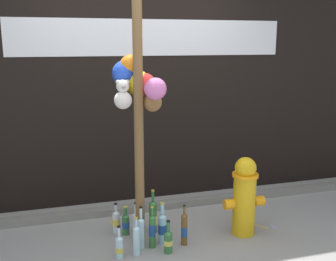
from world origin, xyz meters
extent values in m
plane|color=gray|center=(0.00, 0.00, 0.00)|extent=(14.00, 14.00, 0.00)
cube|color=black|center=(0.00, 1.51, 1.59)|extent=(10.00, 0.20, 3.19)
cube|color=silver|center=(0.17, 1.40, 1.89)|extent=(3.12, 0.01, 0.40)
cube|color=slate|center=(0.00, 1.04, 0.04)|extent=(8.00, 0.12, 0.08)
cylinder|color=brown|center=(-0.22, 0.33, 1.38)|extent=(0.08, 0.08, 2.75)
sphere|color=red|center=(-0.14, 0.41, 1.48)|extent=(0.20, 0.20, 0.20)
sphere|color=blue|center=(-0.30, 0.48, 1.57)|extent=(0.24, 0.24, 0.24)
sphere|color=#D66BB2|center=(-0.11, 0.16, 1.47)|extent=(0.19, 0.19, 0.19)
sphere|color=yellow|center=(-0.19, 0.44, 1.49)|extent=(0.23, 0.23, 0.23)
sphere|color=orange|center=(-0.26, 0.46, 1.65)|extent=(0.19, 0.19, 0.19)
sphere|color=brown|center=(-0.09, 0.35, 1.33)|extent=(0.17, 0.17, 0.17)
sphere|color=brown|center=(-0.09, 0.35, 1.46)|extent=(0.12, 0.12, 0.12)
sphere|color=brown|center=(-0.13, 0.35, 1.49)|extent=(0.05, 0.05, 0.05)
sphere|color=brown|center=(-0.05, 0.35, 1.49)|extent=(0.05, 0.05, 0.05)
sphere|color=brown|center=(-0.09, 0.30, 1.46)|extent=(0.04, 0.04, 0.04)
sphere|color=silver|center=(-0.35, 0.34, 1.36)|extent=(0.16, 0.16, 0.16)
sphere|color=silver|center=(-0.35, 0.34, 1.48)|extent=(0.11, 0.11, 0.11)
sphere|color=silver|center=(-0.39, 0.34, 1.51)|extent=(0.04, 0.04, 0.04)
sphere|color=silver|center=(-0.31, 0.34, 1.51)|extent=(0.04, 0.04, 0.04)
sphere|color=#9D9992|center=(-0.35, 0.29, 1.48)|extent=(0.04, 0.04, 0.04)
cylinder|color=gold|center=(0.79, 0.24, 0.29)|extent=(0.22, 0.22, 0.59)
cylinder|color=orange|center=(0.79, 0.24, 0.60)|extent=(0.25, 0.25, 0.03)
sphere|color=gold|center=(0.79, 0.24, 0.68)|extent=(0.21, 0.21, 0.21)
cylinder|color=orange|center=(0.64, 0.24, 0.32)|extent=(0.10, 0.10, 0.10)
cylinder|color=orange|center=(0.95, 0.24, 0.32)|extent=(0.10, 0.10, 0.10)
cylinder|color=#337038|center=(-0.32, 0.54, 0.09)|extent=(0.07, 0.07, 0.19)
cone|color=#337038|center=(-0.32, 0.54, 0.20)|extent=(0.07, 0.07, 0.03)
cylinder|color=#337038|center=(-0.32, 0.54, 0.25)|extent=(0.03, 0.03, 0.07)
cylinder|color=#1E478C|center=(-0.32, 0.54, 0.10)|extent=(0.07, 0.07, 0.06)
cylinder|color=gold|center=(-0.32, 0.54, 0.29)|extent=(0.04, 0.04, 0.01)
cylinder|color=silver|center=(-0.40, 0.61, 0.10)|extent=(0.07, 0.07, 0.20)
cone|color=silver|center=(-0.40, 0.61, 0.22)|extent=(0.07, 0.07, 0.03)
cylinder|color=silver|center=(-0.40, 0.61, 0.26)|extent=(0.03, 0.03, 0.06)
cylinder|color=#D8C64C|center=(-0.40, 0.61, 0.11)|extent=(0.08, 0.08, 0.07)
cylinder|color=black|center=(-0.40, 0.61, 0.30)|extent=(0.03, 0.03, 0.01)
cylinder|color=#93CCE0|center=(-0.02, 0.27, 0.13)|extent=(0.08, 0.08, 0.27)
cone|color=#93CCE0|center=(-0.02, 0.27, 0.28)|extent=(0.08, 0.08, 0.03)
cylinder|color=#93CCE0|center=(-0.02, 0.27, 0.34)|extent=(0.03, 0.03, 0.09)
cylinder|color=#1E478C|center=(-0.02, 0.27, 0.14)|extent=(0.08, 0.08, 0.09)
cylinder|color=gold|center=(-0.02, 0.27, 0.40)|extent=(0.04, 0.04, 0.01)
cylinder|color=#337038|center=(-0.13, 0.22, 0.15)|extent=(0.06, 0.06, 0.29)
cone|color=#337038|center=(-0.13, 0.22, 0.30)|extent=(0.06, 0.06, 0.02)
cylinder|color=#337038|center=(-0.13, 0.22, 0.35)|extent=(0.02, 0.02, 0.07)
cylinder|color=#1E478C|center=(-0.13, 0.22, 0.17)|extent=(0.06, 0.06, 0.11)
cylinder|color=gold|center=(-0.13, 0.22, 0.39)|extent=(0.03, 0.03, 0.01)
cylinder|color=brown|center=(0.17, 0.19, 0.14)|extent=(0.06, 0.06, 0.29)
cone|color=brown|center=(0.17, 0.19, 0.30)|extent=(0.06, 0.06, 0.02)
cylinder|color=brown|center=(0.17, 0.19, 0.35)|extent=(0.02, 0.02, 0.07)
cylinder|color=#1E478C|center=(0.17, 0.19, 0.13)|extent=(0.06, 0.06, 0.09)
cylinder|color=black|center=(0.17, 0.19, 0.39)|extent=(0.02, 0.02, 0.01)
cylinder|color=#337038|center=(-0.05, 0.51, 0.15)|extent=(0.08, 0.08, 0.30)
cone|color=#337038|center=(-0.05, 0.51, 0.32)|extent=(0.08, 0.08, 0.03)
cylinder|color=#337038|center=(-0.05, 0.51, 0.38)|extent=(0.03, 0.03, 0.10)
cylinder|color=#D8C64C|center=(-0.05, 0.51, 0.13)|extent=(0.08, 0.08, 0.10)
cylinder|color=gold|center=(-0.05, 0.51, 0.44)|extent=(0.03, 0.03, 0.01)
cylinder|color=#337038|center=(-0.02, 0.09, 0.09)|extent=(0.08, 0.08, 0.18)
cone|color=#337038|center=(-0.02, 0.09, 0.20)|extent=(0.08, 0.08, 0.03)
cylinder|color=#337038|center=(-0.02, 0.09, 0.25)|extent=(0.03, 0.03, 0.08)
cylinder|color=#D8C64C|center=(-0.02, 0.09, 0.10)|extent=(0.08, 0.08, 0.05)
cylinder|color=black|center=(-0.02, 0.09, 0.30)|extent=(0.03, 0.03, 0.01)
cylinder|color=#B2DBEA|center=(-0.23, 0.23, 0.14)|extent=(0.06, 0.06, 0.27)
cone|color=#B2DBEA|center=(-0.23, 0.23, 0.29)|extent=(0.06, 0.06, 0.02)
cylinder|color=#B2DBEA|center=(-0.23, 0.23, 0.35)|extent=(0.03, 0.03, 0.10)
cylinder|color=black|center=(-0.23, 0.23, 0.40)|extent=(0.03, 0.03, 0.01)
cylinder|color=silver|center=(-0.24, 0.44, 0.12)|extent=(0.07, 0.07, 0.24)
cone|color=silver|center=(-0.24, 0.44, 0.25)|extent=(0.07, 0.07, 0.03)
cylinder|color=silver|center=(-0.24, 0.44, 0.31)|extent=(0.03, 0.03, 0.08)
cylinder|color=black|center=(-0.24, 0.44, 0.36)|extent=(0.03, 0.03, 0.01)
cylinder|color=#B2DBEA|center=(-0.45, 0.13, 0.09)|extent=(0.07, 0.07, 0.18)
cone|color=#B2DBEA|center=(-0.45, 0.13, 0.19)|extent=(0.07, 0.07, 0.03)
cylinder|color=#B2DBEA|center=(-0.45, 0.13, 0.25)|extent=(0.03, 0.03, 0.08)
cylinder|color=#D8C64C|center=(-0.45, 0.13, 0.07)|extent=(0.07, 0.07, 0.05)
cylinder|color=black|center=(-0.45, 0.13, 0.29)|extent=(0.03, 0.03, 0.01)
cylinder|color=#B2DBEA|center=(-0.30, 0.13, 0.13)|extent=(0.06, 0.06, 0.25)
cone|color=#B2DBEA|center=(-0.30, 0.13, 0.27)|extent=(0.06, 0.06, 0.03)
cylinder|color=#B2DBEA|center=(-0.30, 0.13, 0.31)|extent=(0.02, 0.02, 0.07)
cylinder|color=gold|center=(-0.30, 0.13, 0.35)|extent=(0.03, 0.03, 0.01)
cube|color=#8C99B2|center=(1.15, 0.28, 0.00)|extent=(0.05, 0.08, 0.01)
cube|color=tan|center=(-0.39, 0.82, 0.00)|extent=(0.13, 0.15, 0.01)
cube|color=tan|center=(1.04, 0.32, 0.00)|extent=(0.13, 0.14, 0.01)
camera|label=1|loc=(-0.92, -3.06, 1.85)|focal=42.94mm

